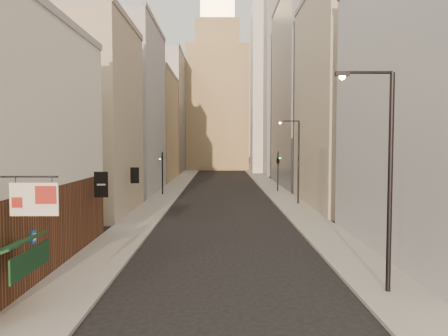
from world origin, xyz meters
The scene contains 15 objects.
sidewalk_left centered at (-6.50, 55.00, 0.07)m, with size 3.00×140.00×0.15m, color gray.
sidewalk_right centered at (6.50, 55.00, 0.07)m, with size 3.00×140.00×0.15m, color gray.
left_bldg_beige centered at (-12.00, 26.00, 8.00)m, with size 8.00×12.00×16.00m, color gray.
left_bldg_grey centered at (-12.00, 42.00, 10.00)m, with size 8.00×16.00×20.00m, color #9E9EA3.
left_bldg_tan centered at (-12.00, 60.00, 8.50)m, with size 8.00×18.00×17.00m, color #8E7854.
left_bldg_wingrid centered at (-12.00, 80.00, 12.00)m, with size 8.00×20.00×24.00m, color gray.
right_bldg_beige centered at (12.00, 30.00, 10.00)m, with size 8.00×16.00×20.00m, color gray.
right_bldg_wingrid centered at (12.00, 50.00, 13.00)m, with size 8.00×20.00×26.00m, color gray.
highrise centered at (18.00, 78.00, 25.66)m, with size 21.00×23.00×51.20m.
clock_tower centered at (-1.00, 92.00, 17.63)m, with size 14.00×14.00×44.90m.
white_tower centered at (10.00, 78.00, 18.61)m, with size 8.00×8.00×41.50m.
streetlamp_near centered at (6.07, 5.56, 5.02)m, with size 2.30×0.23×8.79m.
streetlamp_mid centered at (7.02, 30.74, 4.69)m, with size 2.15×0.24×8.20m.
traffic_light_left centered at (-6.99, 38.53, 3.50)m, with size 0.58×0.50×5.00m.
traffic_light_right centered at (6.69, 41.70, 3.87)m, with size 0.81×0.81×5.00m.
Camera 1 is at (-0.35, -11.37, 6.00)m, focal length 35.00 mm.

